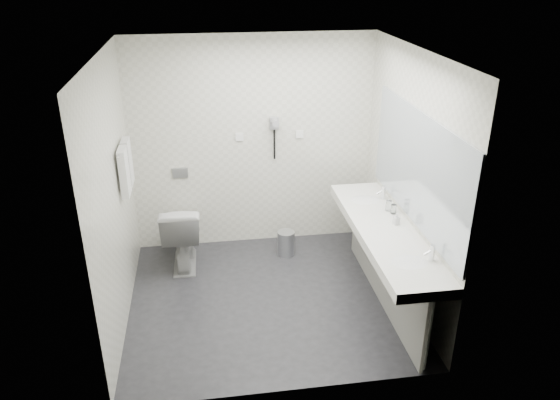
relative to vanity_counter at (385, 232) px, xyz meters
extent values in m
plane|color=#232327|center=(-1.12, 0.20, -0.80)|extent=(2.80, 2.80, 0.00)
plane|color=silver|center=(-1.12, 0.20, 1.70)|extent=(2.80, 2.80, 0.00)
plane|color=silver|center=(-1.12, 1.50, 0.45)|extent=(2.80, 0.00, 2.80)
plane|color=silver|center=(-1.12, -1.10, 0.45)|extent=(2.80, 0.00, 2.80)
plane|color=silver|center=(-2.52, 0.20, 0.45)|extent=(0.00, 2.60, 2.60)
plane|color=silver|center=(0.27, 0.20, 0.45)|extent=(0.00, 2.60, 2.60)
cube|color=white|center=(0.00, 0.00, 0.00)|extent=(0.55, 2.20, 0.10)
cube|color=gray|center=(0.02, 0.00, -0.42)|extent=(0.03, 2.15, 0.75)
cylinder|color=silver|center=(0.05, -1.04, -0.42)|extent=(0.06, 0.06, 0.75)
cylinder|color=silver|center=(0.05, 1.04, -0.42)|extent=(0.06, 0.06, 0.75)
cube|color=#B2BCC6|center=(0.26, 0.00, 0.65)|extent=(0.02, 2.20, 1.05)
ellipsoid|color=white|center=(0.00, -0.65, 0.04)|extent=(0.40, 0.31, 0.05)
ellipsoid|color=white|center=(0.00, 0.65, 0.04)|extent=(0.40, 0.31, 0.05)
cylinder|color=silver|center=(0.19, -0.65, 0.12)|extent=(0.04, 0.04, 0.15)
cylinder|color=silver|center=(0.19, 0.65, 0.12)|extent=(0.04, 0.04, 0.15)
imported|color=white|center=(0.13, 0.05, 0.11)|extent=(0.07, 0.07, 0.12)
cylinder|color=silver|center=(0.18, 0.28, 0.10)|extent=(0.06, 0.06, 0.10)
cylinder|color=silver|center=(0.15, 0.35, 0.11)|extent=(0.06, 0.06, 0.11)
imported|color=white|center=(-1.99, 1.04, -0.41)|extent=(0.45, 0.77, 0.77)
cube|color=#B2B5BA|center=(-1.98, 1.49, 0.15)|extent=(0.18, 0.02, 0.12)
cylinder|color=#B2B5BA|center=(-0.80, 1.07, -0.66)|extent=(0.24, 0.24, 0.28)
cylinder|color=#B2B5BA|center=(-0.80, 1.07, -0.51)|extent=(0.20, 0.20, 0.02)
cylinder|color=silver|center=(-2.47, 0.75, 0.75)|extent=(0.02, 0.62, 0.02)
cube|color=silver|center=(-2.46, 0.61, 0.53)|extent=(0.07, 0.24, 0.48)
cube|color=silver|center=(-2.46, 0.89, 0.53)|extent=(0.07, 0.24, 0.48)
cube|color=gray|center=(-0.88, 1.47, 0.70)|extent=(0.10, 0.04, 0.14)
cylinder|color=gray|center=(-0.88, 1.40, 0.73)|extent=(0.08, 0.14, 0.08)
cylinder|color=black|center=(-0.88, 1.46, 0.45)|extent=(0.02, 0.02, 0.35)
cube|color=white|center=(-1.27, 1.49, 0.55)|extent=(0.09, 0.02, 0.09)
cube|color=white|center=(-0.57, 1.49, 0.55)|extent=(0.09, 0.02, 0.09)
camera|label=1|loc=(-1.68, -4.40, 2.45)|focal=34.42mm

